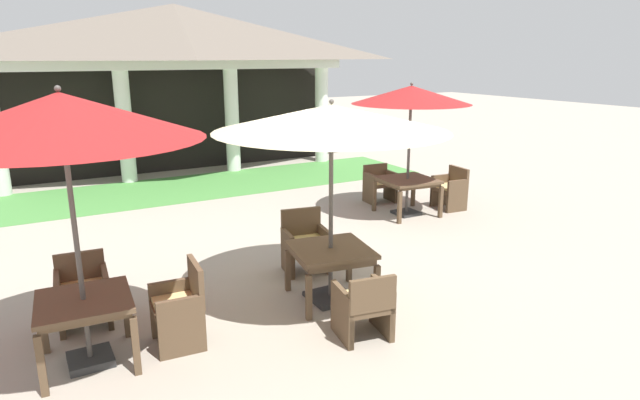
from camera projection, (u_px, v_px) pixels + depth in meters
name	position (u px, v px, depth m)	size (l,w,h in m)	color
ground_plane	(334.00, 274.00, 8.02)	(60.00, 60.00, 0.00)	#9E9384
background_pavilion	(175.00, 47.00, 13.83)	(9.69, 2.48, 4.37)	white
lawn_strip	(201.00, 186.00, 13.41)	(11.49, 2.79, 0.01)	#47843D
patio_table_near_foreground	(331.00, 255.00, 7.06)	(1.13, 1.13, 0.72)	brown
patio_umbrella_near_foreground	(331.00, 120.00, 6.60)	(2.92, 2.92, 2.62)	#2D2D2D
patio_chair_near_foreground_north	(305.00, 244.00, 8.08)	(0.71, 0.63, 0.91)	brown
patio_chair_near_foreground_south	(364.00, 306.00, 6.15)	(0.65, 0.65, 0.82)	brown
patio_table_mid_left	(407.00, 183.00, 10.89)	(1.11, 1.11, 0.74)	brown
patio_umbrella_mid_left	(411.00, 96.00, 10.45)	(2.31, 2.31, 2.63)	#2D2D2D
patio_chair_mid_left_north	(380.00, 184.00, 11.90)	(0.65, 0.57, 0.81)	brown
patio_chair_mid_left_east	(450.00, 189.00, 11.39)	(0.56, 0.66, 0.87)	brown
patio_table_mid_right	(84.00, 308.00, 5.55)	(0.98, 0.98, 0.73)	brown
patio_umbrella_mid_right	(61.00, 118.00, 5.06)	(2.64, 2.64, 2.87)	#2D2D2D
patio_chair_mid_right_east	(180.00, 308.00, 6.00)	(0.56, 0.62, 0.94)	brown
patio_chair_mid_right_north	(83.00, 293.00, 6.44)	(0.62, 0.61, 0.84)	brown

